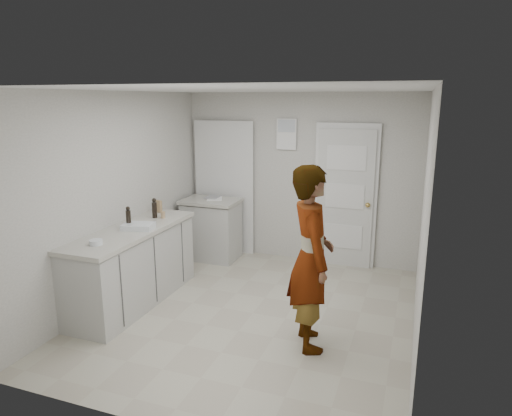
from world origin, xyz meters
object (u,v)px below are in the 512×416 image
at_px(oil_cruet_b, 128,218).
at_px(baking_dish, 138,226).
at_px(person, 311,258).
at_px(spice_jar, 163,215).
at_px(cake_mix_box, 158,206).
at_px(egg_bowl, 96,242).
at_px(oil_cruet_a, 154,208).

height_order(oil_cruet_b, baking_dish, oil_cruet_b).
distance_m(person, spice_jar, 2.26).
xyz_separation_m(person, cake_mix_box, (-2.33, 1.03, 0.10)).
height_order(person, oil_cruet_b, person).
xyz_separation_m(cake_mix_box, oil_cruet_b, (0.08, -0.78, 0.04)).
xyz_separation_m(person, oil_cruet_b, (-2.25, 0.26, 0.14)).
height_order(person, egg_bowl, person).
relative_size(spice_jar, egg_bowl, 0.61).
relative_size(spice_jar, baking_dish, 0.21).
bearing_deg(egg_bowl, oil_cruet_a, 91.22).
xyz_separation_m(cake_mix_box, spice_jar, (0.22, -0.24, -0.04)).
xyz_separation_m(person, egg_bowl, (-2.20, -0.40, 0.04)).
xyz_separation_m(cake_mix_box, baking_dish, (0.20, -0.77, -0.05)).
bearing_deg(cake_mix_box, oil_cruet_b, -69.74).
xyz_separation_m(person, oil_cruet_a, (-2.22, 0.77, 0.14)).
bearing_deg(person, cake_mix_box, 41.10).
height_order(spice_jar, egg_bowl, spice_jar).
xyz_separation_m(spice_jar, baking_dish, (-0.02, -0.53, -0.01)).
relative_size(person, egg_bowl, 13.43).
bearing_deg(spice_jar, cake_mix_box, 131.61).
distance_m(person, oil_cruet_b, 2.27).
distance_m(cake_mix_box, oil_cruet_b, 0.78).
bearing_deg(oil_cruet_a, spice_jar, 9.85).
bearing_deg(oil_cruet_b, oil_cruet_a, 86.51).
height_order(spice_jar, oil_cruet_a, oil_cruet_a).
distance_m(spice_jar, oil_cruet_a, 0.14).
height_order(oil_cruet_a, egg_bowl, oil_cruet_a).
bearing_deg(person, oil_cruet_a, 45.91).
height_order(oil_cruet_a, baking_dish, oil_cruet_a).
bearing_deg(cake_mix_box, oil_cruet_a, -53.18).
relative_size(person, spice_jar, 21.87).
bearing_deg(baking_dish, person, -7.03).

